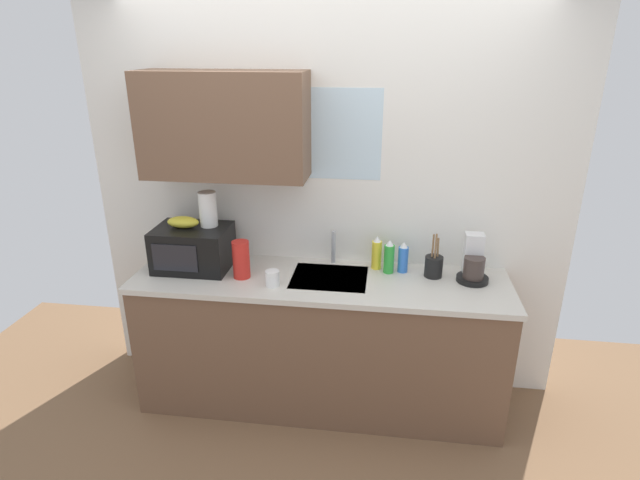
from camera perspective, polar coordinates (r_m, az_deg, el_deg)
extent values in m
cube|color=white|center=(3.33, 0.82, 3.78)|extent=(3.07, 0.10, 2.50)
cube|color=brown|center=(3.13, -10.68, 12.47)|extent=(0.99, 0.32, 0.62)
cube|color=silver|center=(3.17, 1.79, 11.73)|extent=(0.56, 0.02, 0.55)
cube|color=brown|center=(3.36, 0.00, -11.48)|extent=(2.27, 0.60, 0.86)
cube|color=beige|center=(3.14, 0.00, -4.55)|extent=(2.30, 0.63, 0.03)
cube|color=#9EA0A5|center=(3.17, 1.04, -5.31)|extent=(0.46, 0.38, 0.14)
cylinder|color=#B2B5BA|center=(3.30, 1.52, -0.81)|extent=(0.03, 0.03, 0.22)
cube|color=black|center=(3.32, -13.98, -0.84)|extent=(0.46, 0.34, 0.27)
cube|color=black|center=(3.19, -15.93, -1.96)|extent=(0.28, 0.01, 0.17)
ellipsoid|color=gold|center=(3.28, -15.06, 1.95)|extent=(0.20, 0.11, 0.07)
cylinder|color=white|center=(3.25, -12.41, 3.39)|extent=(0.11, 0.11, 0.22)
cylinder|color=black|center=(3.22, 16.64, -4.19)|extent=(0.19, 0.19, 0.03)
cylinder|color=#3F332D|center=(3.18, 16.82, -2.97)|extent=(0.12, 0.12, 0.13)
cube|color=silver|center=(3.23, 16.73, -1.50)|extent=(0.11, 0.09, 0.26)
cylinder|color=yellow|center=(3.25, 6.34, -1.67)|extent=(0.06, 0.06, 0.18)
cone|color=white|center=(3.21, 6.42, 0.12)|extent=(0.05, 0.05, 0.04)
cylinder|color=green|center=(3.20, 7.71, -2.12)|extent=(0.06, 0.06, 0.18)
cone|color=white|center=(3.16, 7.80, -0.32)|extent=(0.05, 0.05, 0.04)
cylinder|color=blue|center=(3.23, 9.25, -2.17)|extent=(0.06, 0.06, 0.16)
cone|color=white|center=(3.19, 9.36, -0.53)|extent=(0.05, 0.05, 0.04)
cylinder|color=red|center=(3.13, -8.81, -2.17)|extent=(0.10, 0.10, 0.23)
cylinder|color=white|center=(3.03, -5.34, -4.28)|extent=(0.08, 0.08, 0.09)
cylinder|color=black|center=(3.20, 12.58, -2.92)|extent=(0.11, 0.11, 0.13)
cylinder|color=olive|center=(3.17, 12.44, -1.40)|extent=(0.01, 0.02, 0.23)
cylinder|color=olive|center=(3.18, 13.00, -1.56)|extent=(0.02, 0.01, 0.21)
cylinder|color=olive|center=(3.15, 12.74, -1.45)|extent=(0.01, 0.01, 0.25)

